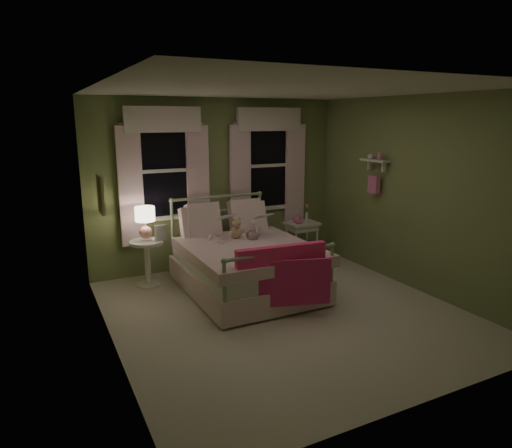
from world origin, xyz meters
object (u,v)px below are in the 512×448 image
bed (244,263)px  table_lamp (145,219)px  child_right (249,214)px  nightstand_right (302,228)px  teddy_bear (236,230)px  child_left (213,220)px  nightstand_left (147,257)px

bed → table_lamp: size_ratio=4.55×
child_right → bed: bearing=77.1°
table_lamp → nightstand_right: size_ratio=0.70×
bed → teddy_bear: bearing=90.0°
teddy_bear → nightstand_right: 1.51m
child_left → table_lamp: 0.92m
teddy_bear → nightstand_left: (-1.14, 0.49, -0.37)m
child_right → nightstand_right: (1.12, 0.36, -0.41)m
bed → table_lamp: bearing=146.5°
nightstand_left → nightstand_right: (2.54, 0.03, 0.13)m
teddy_bear → child_left: bearing=150.5°
teddy_bear → nightstand_left: teddy_bear is taller
teddy_bear → child_right: bearing=29.5°
table_lamp → nightstand_right: (2.54, 0.03, -0.40)m
bed → table_lamp: (-1.14, 0.75, 0.57)m
child_right → nightstand_left: child_right is taller
nightstand_right → nightstand_left: bearing=-179.4°
child_left → bed: bearing=123.0°
child_left → table_lamp: child_left is taller
nightstand_left → nightstand_right: bearing=0.6°
bed → nightstand_left: bearing=146.5°
nightstand_left → table_lamp: size_ratio=1.45×
child_left → nightstand_right: child_left is taller
table_lamp → nightstand_right: table_lamp is taller
nightstand_right → teddy_bear: bearing=-159.7°
child_right → table_lamp: size_ratio=1.74×
child_right → nightstand_right: 1.24m
nightstand_left → bed: bearing=-33.5°
nightstand_right → child_left: bearing=-168.0°
child_left → child_right: bearing=179.4°
child_left → nightstand_right: size_ratio=1.13×
child_left → child_right: size_ratio=0.93×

